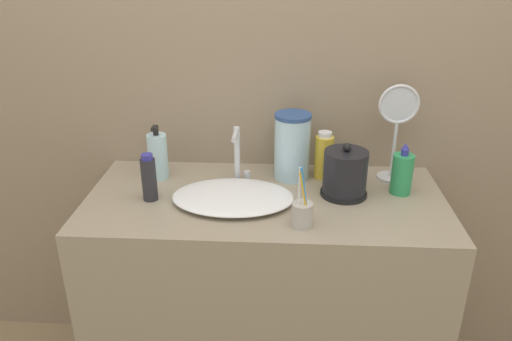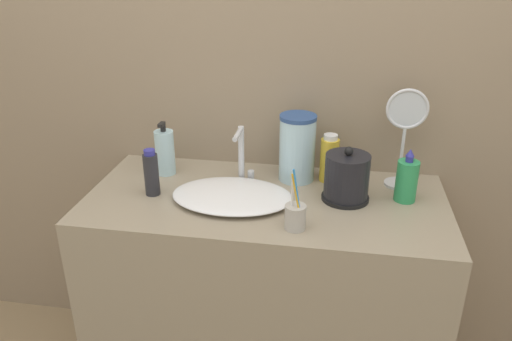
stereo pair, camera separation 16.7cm
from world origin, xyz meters
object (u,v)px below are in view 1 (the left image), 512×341
object	(u,v)px
faucet	(238,154)
mouthwash_bottle	(402,173)
lotion_bottle	(158,156)
shampoo_bottle	(149,178)
electric_kettle	(345,175)
toothbrush_cup	(302,213)
water_pitcher	(292,146)
hand_cream_bottle	(324,156)
vanity_mirror	(397,125)

from	to	relation	value
faucet	mouthwash_bottle	world-z (taller)	faucet
lotion_bottle	shampoo_bottle	distance (m)	0.18
electric_kettle	shampoo_bottle	bearing A→B (deg)	-173.77
toothbrush_cup	water_pitcher	size ratio (longest dim) A/B	0.83
mouthwash_bottle	electric_kettle	bearing A→B (deg)	-172.35
hand_cream_bottle	vanity_mirror	world-z (taller)	vanity_mirror
lotion_bottle	water_pitcher	distance (m)	0.49
faucet	electric_kettle	xyz separation A→B (m)	(0.37, -0.08, -0.04)
faucet	water_pitcher	world-z (taller)	water_pitcher
lotion_bottle	vanity_mirror	bearing A→B (deg)	2.66
shampoo_bottle	mouthwash_bottle	size ratio (longest dim) A/B	0.89
faucet	hand_cream_bottle	distance (m)	0.32
hand_cream_bottle	vanity_mirror	distance (m)	0.28
mouthwash_bottle	water_pitcher	size ratio (longest dim) A/B	0.76
faucet	shampoo_bottle	size ratio (longest dim) A/B	1.25
vanity_mirror	water_pitcher	world-z (taller)	vanity_mirror
electric_kettle	vanity_mirror	bearing A→B (deg)	37.44
mouthwash_bottle	hand_cream_bottle	distance (m)	0.29
electric_kettle	mouthwash_bottle	distance (m)	0.20
vanity_mirror	shampoo_bottle	bearing A→B (deg)	-165.72
electric_kettle	toothbrush_cup	world-z (taller)	toothbrush_cup
faucet	electric_kettle	size ratio (longest dim) A/B	1.09
toothbrush_cup	lotion_bottle	size ratio (longest dim) A/B	1.00
faucet	electric_kettle	distance (m)	0.38
faucet	hand_cream_bottle	bearing A→B (deg)	11.53
shampoo_bottle	hand_cream_bottle	world-z (taller)	hand_cream_bottle
faucet	shampoo_bottle	xyz separation A→B (m)	(-0.29, -0.15, -0.03)
faucet	water_pitcher	distance (m)	0.20
faucet	vanity_mirror	bearing A→B (deg)	6.54
lotion_bottle	water_pitcher	world-z (taller)	water_pitcher
faucet	electric_kettle	world-z (taller)	faucet
vanity_mirror	hand_cream_bottle	bearing A→B (deg)	-179.76
electric_kettle	faucet	bearing A→B (deg)	167.97
toothbrush_cup	water_pitcher	xyz separation A→B (m)	(-0.03, 0.36, 0.08)
mouthwash_bottle	hand_cream_bottle	world-z (taller)	mouthwash_bottle
lotion_bottle	vanity_mirror	xyz separation A→B (m)	(0.86, 0.04, 0.12)
lotion_bottle	shampoo_bottle	bearing A→B (deg)	-86.32
vanity_mirror	water_pitcher	bearing A→B (deg)	-178.74
lotion_bottle	mouthwash_bottle	xyz separation A→B (m)	(0.87, -0.08, -0.01)
electric_kettle	vanity_mirror	xyz separation A→B (m)	(0.19, 0.14, 0.13)
shampoo_bottle	vanity_mirror	bearing A→B (deg)	14.28
faucet	lotion_bottle	bearing A→B (deg)	175.35
faucet	shampoo_bottle	bearing A→B (deg)	-152.19
hand_cream_bottle	water_pitcher	world-z (taller)	water_pitcher
hand_cream_bottle	toothbrush_cup	bearing A→B (deg)	-103.52
lotion_bottle	mouthwash_bottle	world-z (taller)	lotion_bottle
shampoo_bottle	vanity_mirror	world-z (taller)	vanity_mirror
vanity_mirror	mouthwash_bottle	bearing A→B (deg)	-84.73
electric_kettle	vanity_mirror	size ratio (longest dim) A/B	0.54
mouthwash_bottle	toothbrush_cup	bearing A→B (deg)	-144.59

